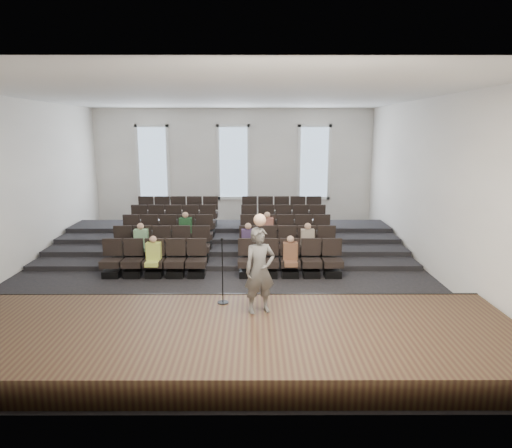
% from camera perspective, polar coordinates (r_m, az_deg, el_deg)
% --- Properties ---
extents(ground, '(14.00, 14.00, 0.00)m').
position_cam_1_polar(ground, '(13.62, -4.06, -5.81)').
color(ground, black).
rests_on(ground, ground).
extents(ceiling, '(12.00, 14.00, 0.02)m').
position_cam_1_polar(ceiling, '(13.03, -4.39, 15.71)').
color(ceiling, white).
rests_on(ceiling, ground).
extents(wall_back, '(12.00, 0.04, 5.00)m').
position_cam_1_polar(wall_back, '(20.06, -2.81, 7.14)').
color(wall_back, white).
rests_on(wall_back, ground).
extents(wall_front, '(12.00, 0.04, 5.00)m').
position_cam_1_polar(wall_front, '(6.22, -8.74, -3.27)').
color(wall_front, white).
rests_on(wall_front, ground).
extents(wall_left, '(0.04, 14.00, 5.00)m').
position_cam_1_polar(wall_left, '(14.79, -28.24, 4.14)').
color(wall_left, white).
rests_on(wall_left, ground).
extents(wall_right, '(0.04, 14.00, 5.00)m').
position_cam_1_polar(wall_right, '(14.01, 21.23, 4.39)').
color(wall_right, white).
rests_on(wall_right, ground).
extents(stage, '(11.80, 3.60, 0.50)m').
position_cam_1_polar(stage, '(8.80, -6.38, -14.27)').
color(stage, '#43321C').
rests_on(stage, ground).
extents(stage_lip, '(11.80, 0.06, 0.52)m').
position_cam_1_polar(stage_lip, '(10.41, -5.33, -10.01)').
color(stage_lip, black).
rests_on(stage_lip, ground).
extents(risers, '(11.80, 4.80, 0.60)m').
position_cam_1_polar(risers, '(16.62, -3.34, -1.87)').
color(risers, black).
rests_on(risers, ground).
extents(seating_rows, '(6.80, 4.70, 1.67)m').
position_cam_1_polar(seating_rows, '(14.92, -3.70, -1.53)').
color(seating_rows, black).
rests_on(seating_rows, ground).
extents(windows, '(8.44, 0.10, 3.24)m').
position_cam_1_polar(windows, '(19.98, -2.83, 7.70)').
color(windows, white).
rests_on(windows, wall_back).
extents(audience, '(5.45, 2.64, 1.10)m').
position_cam_1_polar(audience, '(13.83, -3.56, -1.96)').
color(audience, '#C5D455').
rests_on(audience, seating_rows).
extents(speaker, '(0.73, 0.60, 1.73)m').
position_cam_1_polar(speaker, '(9.06, 0.46, -5.82)').
color(speaker, '#555350').
rests_on(speaker, stage).
extents(mic_stand, '(0.24, 0.24, 1.41)m').
position_cam_1_polar(mic_stand, '(9.67, -4.19, -7.48)').
color(mic_stand, black).
rests_on(mic_stand, stage).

